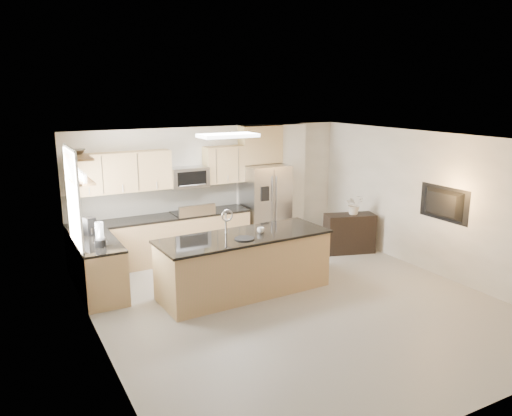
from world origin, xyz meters
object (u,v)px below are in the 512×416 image
coffee_maker (89,226)px  flower_vase (354,200)px  kettle (100,235)px  bowl (76,151)px  credenza (349,233)px  microwave (189,177)px  blender (100,236)px  refrigerator (265,206)px  television (441,204)px  range (193,234)px  cup (261,230)px  island (244,264)px  platter (244,239)px

coffee_maker → flower_vase: size_ratio=0.49×
kettle → bowl: size_ratio=0.67×
coffee_maker → flower_vase: 5.20m
credenza → coffee_maker: (-5.09, 0.65, 0.66)m
microwave → blender: size_ratio=1.92×
kettle → refrigerator: bearing=16.7°
blender → television: (5.58, -1.73, 0.26)m
range → microwave: size_ratio=1.50×
cup → flower_vase: bearing=17.7°
credenza → television: size_ratio=0.95×
range → cup: size_ratio=9.45×
kettle → flower_vase: flower_vase is taller
coffee_maker → television: (5.61, -2.49, 0.29)m
range → island: 2.14m
range → coffee_maker: bearing=-163.3°
blender → television: 5.85m
range → platter: size_ratio=3.55×
refrigerator → island: bearing=-126.9°
blender → coffee_maker: bearing=91.5°
bowl → flower_vase: 5.48m
bowl → television: size_ratio=0.36×
cup → bowl: bowl is taller
island → bowl: bowl is taller
microwave → blender: microwave is taller
island → coffee_maker: bearing=142.8°
range → cup: range is taller
television → kettle: bearing=70.4°
range → credenza: size_ratio=1.12×
credenza → cup: bearing=-144.4°
cup → coffee_maker: size_ratio=0.40×
microwave → island: bearing=-87.8°
blender → flower_vase: (5.14, 0.09, 0.04)m
microwave → coffee_maker: (-2.09, -0.75, -0.57)m
island → platter: bearing=-117.9°
kettle → television: television is taller
refrigerator → kettle: refrigerator is taller
platter → range: bearing=89.8°
microwave → bowl: 2.59m
credenza → coffee_maker: coffee_maker is taller
cup → television: bearing=-17.2°
range → credenza: bearing=-23.2°
blender → range: bearing=33.9°
flower_vase → bowl: bearing=175.8°
microwave → credenza: size_ratio=0.74×
refrigerator → bowl: bowl is taller
flower_vase → television: television is taller
coffee_maker → credenza: bearing=-7.3°
kettle → flower_vase: size_ratio=0.42×
microwave → kettle: bearing=-147.8°
microwave → cup: (0.39, -2.28, -0.58)m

